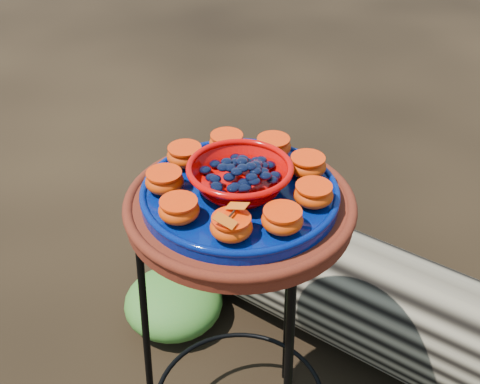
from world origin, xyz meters
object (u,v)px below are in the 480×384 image
Objects in this scene: red_bowl at (240,178)px; driftwood_log at (446,333)px; plant_stand at (240,342)px; terracotta_saucer at (240,207)px; cobalt_plate at (240,195)px.

driftwood_log is (0.34, 0.46, -0.62)m from red_bowl.
plant_stand is 1.68× the size of terracotta_saucer.
red_bowl is (0.00, 0.00, 0.43)m from plant_stand.
red_bowl reaches higher than terracotta_saucer.
terracotta_saucer is at bearing 0.00° from cobalt_plate.
plant_stand is 3.93× the size of red_bowl.
cobalt_plate is 0.20× the size of driftwood_log.
plant_stand reaches higher than driftwood_log.
terracotta_saucer is 1.17× the size of cobalt_plate.
terracotta_saucer is 0.80m from driftwood_log.
terracotta_saucer is 0.24× the size of driftwood_log.
plant_stand is 0.37m from terracotta_saucer.
red_bowl is (0.00, 0.00, 0.07)m from terracotta_saucer.
red_bowl is (0.00, 0.00, 0.04)m from cobalt_plate.
terracotta_saucer is (0.00, 0.00, 0.37)m from plant_stand.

